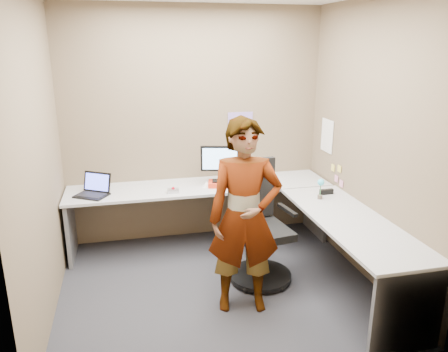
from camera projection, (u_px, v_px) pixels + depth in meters
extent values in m
plane|color=#26262B|center=(219.00, 287.00, 4.26)|extent=(3.00, 3.00, 0.00)
plane|color=brown|center=(194.00, 126.00, 5.08)|extent=(3.00, 0.00, 3.00)
plane|color=brown|center=(370.00, 144.00, 4.19)|extent=(0.00, 2.70, 2.70)
plane|color=brown|center=(38.00, 162.00, 3.55)|extent=(0.00, 2.70, 2.70)
cube|color=#A0A0A0|center=(200.00, 187.00, 4.96)|extent=(2.96, 0.65, 0.03)
cube|color=#A0A0A0|center=(351.00, 221.00, 4.00)|extent=(0.65, 1.91, 0.03)
cube|color=#59595B|center=(71.00, 228.00, 4.76)|extent=(0.04, 0.60, 0.70)
cube|color=#59595B|center=(316.00, 206.00, 5.38)|extent=(0.04, 0.60, 0.70)
cube|color=#59595B|center=(407.00, 313.00, 3.26)|extent=(0.60, 0.04, 0.70)
cube|color=red|center=(220.00, 184.00, 4.93)|extent=(0.31, 0.25, 0.05)
cube|color=black|center=(220.00, 181.00, 4.92)|extent=(0.20, 0.16, 0.01)
cube|color=black|center=(220.00, 175.00, 4.92)|extent=(0.05, 0.05, 0.11)
cube|color=black|center=(220.00, 159.00, 4.86)|extent=(0.42, 0.13, 0.29)
cube|color=#8EC0F6|center=(220.00, 159.00, 4.85)|extent=(0.37, 0.09, 0.24)
cube|color=black|center=(92.00, 196.00, 4.60)|extent=(0.40, 0.37, 0.02)
cube|color=black|center=(97.00, 182.00, 4.68)|extent=(0.31, 0.23, 0.21)
cube|color=#505EFD|center=(97.00, 182.00, 4.68)|extent=(0.27, 0.19, 0.17)
cube|color=#B7B7BC|center=(173.00, 191.00, 4.71)|extent=(0.12, 0.08, 0.04)
sphere|color=#B30B1D|center=(173.00, 188.00, 4.69)|extent=(0.04, 0.04, 0.04)
cone|color=white|center=(207.00, 184.00, 4.91)|extent=(0.10, 0.10, 0.06)
cube|color=black|center=(326.00, 192.00, 4.66)|extent=(0.15, 0.04, 0.05)
cylinder|color=brown|center=(320.00, 197.00, 4.53)|extent=(0.05, 0.05, 0.04)
cylinder|color=#338C3F|center=(320.00, 189.00, 4.50)|extent=(0.01, 0.01, 0.14)
sphere|color=#46D5F8|center=(321.00, 182.00, 4.48)|extent=(0.07, 0.07, 0.07)
cube|color=#846BB7|center=(240.00, 129.00, 5.20)|extent=(0.30, 0.01, 0.40)
cube|color=white|center=(327.00, 136.00, 5.06)|extent=(0.01, 0.28, 0.38)
cube|color=#F2E059|center=(339.00, 169.00, 4.82)|extent=(0.01, 0.07, 0.07)
cube|color=pink|center=(336.00, 179.00, 4.90)|extent=(0.01, 0.07, 0.07)
cube|color=pink|center=(341.00, 184.00, 4.80)|extent=(0.01, 0.07, 0.07)
cube|color=#F2E059|center=(333.00, 168.00, 4.97)|extent=(0.01, 0.07, 0.07)
cylinder|color=black|center=(260.00, 275.00, 4.38)|extent=(0.62, 0.62, 0.04)
cylinder|color=black|center=(261.00, 253.00, 4.31)|extent=(0.07, 0.07, 0.44)
cube|color=black|center=(261.00, 232.00, 4.24)|extent=(0.58, 0.58, 0.08)
cube|color=black|center=(251.00, 189.00, 4.35)|extent=(0.49, 0.13, 0.61)
cube|color=black|center=(235.00, 218.00, 4.09)|extent=(0.10, 0.34, 0.03)
cube|color=black|center=(287.00, 210.00, 4.29)|extent=(0.10, 0.34, 0.03)
imported|color=#999399|center=(245.00, 217.00, 3.71)|extent=(0.68, 0.51, 1.72)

